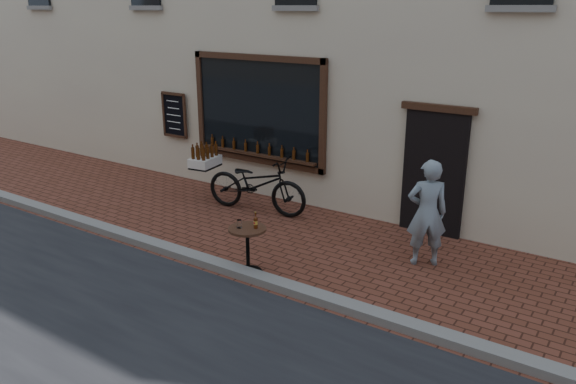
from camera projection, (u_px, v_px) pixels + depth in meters
The scene contains 5 objects.
ground at pixel (225, 278), 8.42m from camera, with size 90.00×90.00×0.00m, color #592A1C.
kerb at pixel (233, 270), 8.56m from camera, with size 90.00×0.25×0.12m, color slate.
cargo_bicycle at pixel (255, 183), 11.02m from camera, with size 2.55×1.03×1.21m.
bistro_table at pixel (248, 241), 8.43m from camera, with size 0.58×0.58×0.99m.
pedestrian at pixel (427, 213), 8.66m from camera, with size 0.62×0.41×1.70m, color gray.
Camera 1 is at (5.01, -5.77, 3.88)m, focal length 35.00 mm.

